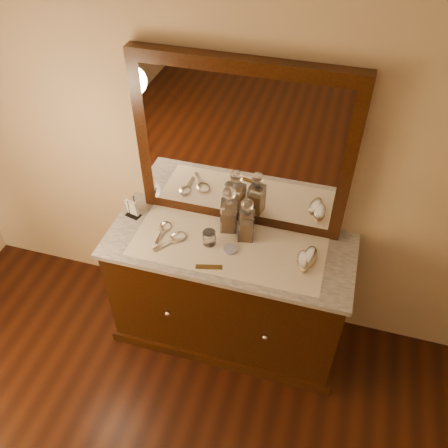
# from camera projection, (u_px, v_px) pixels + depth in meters

# --- Properties ---
(dresser_cabinet) EXTENTS (1.40, 0.55, 0.82)m
(dresser_cabinet) POSITION_uv_depth(u_px,v_px,m) (228.00, 293.00, 2.97)
(dresser_cabinet) COLOR black
(dresser_cabinet) RESTS_ON floor
(dresser_plinth) EXTENTS (1.46, 0.59, 0.08)m
(dresser_plinth) POSITION_uv_depth(u_px,v_px,m) (228.00, 327.00, 3.22)
(dresser_plinth) COLOR black
(dresser_plinth) RESTS_ON floor
(knob_left) EXTENTS (0.04, 0.04, 0.04)m
(knob_left) POSITION_uv_depth(u_px,v_px,m) (168.00, 314.00, 2.80)
(knob_left) COLOR silver
(knob_left) RESTS_ON dresser_cabinet
(knob_right) EXTENTS (0.04, 0.04, 0.04)m
(knob_right) POSITION_uv_depth(u_px,v_px,m) (265.00, 337.00, 2.68)
(knob_right) COLOR silver
(knob_right) RESTS_ON dresser_cabinet
(marble_top) EXTENTS (1.44, 0.59, 0.03)m
(marble_top) POSITION_uv_depth(u_px,v_px,m) (229.00, 246.00, 2.68)
(marble_top) COLOR silver
(marble_top) RESTS_ON dresser_cabinet
(mirror_frame) EXTENTS (1.20, 0.08, 1.00)m
(mirror_frame) POSITION_uv_depth(u_px,v_px,m) (242.00, 148.00, 2.50)
(mirror_frame) COLOR black
(mirror_frame) RESTS_ON marble_top
(mirror_glass) EXTENTS (1.06, 0.01, 0.86)m
(mirror_glass) POSITION_uv_depth(u_px,v_px,m) (240.00, 152.00, 2.48)
(mirror_glass) COLOR white
(mirror_glass) RESTS_ON marble_top
(lace_runner) EXTENTS (1.10, 0.45, 0.00)m
(lace_runner) POSITION_uv_depth(u_px,v_px,m) (228.00, 247.00, 2.65)
(lace_runner) COLOR silver
(lace_runner) RESTS_ON marble_top
(pin_dish) EXTENTS (0.09, 0.09, 0.01)m
(pin_dish) POSITION_uv_depth(u_px,v_px,m) (230.00, 249.00, 2.63)
(pin_dish) COLOR white
(pin_dish) RESTS_ON lace_runner
(comb) EXTENTS (0.15, 0.06, 0.01)m
(comb) POSITION_uv_depth(u_px,v_px,m) (209.00, 267.00, 2.53)
(comb) COLOR brown
(comb) RESTS_ON lace_runner
(napkin_rack) EXTENTS (0.10, 0.07, 0.14)m
(napkin_rack) POSITION_uv_depth(u_px,v_px,m) (132.00, 209.00, 2.82)
(napkin_rack) COLOR black
(napkin_rack) RESTS_ON marble_top
(decanter_left) EXTENTS (0.11, 0.11, 0.31)m
(decanter_left) POSITION_uv_depth(u_px,v_px,m) (229.00, 213.00, 2.68)
(decanter_left) COLOR #9B5916
(decanter_left) RESTS_ON lace_runner
(decanter_right) EXTENTS (0.10, 0.10, 0.29)m
(decanter_right) POSITION_uv_depth(u_px,v_px,m) (246.00, 223.00, 2.63)
(decanter_right) COLOR #9B5916
(decanter_right) RESTS_ON lace_runner
(brush_near) EXTENTS (0.10, 0.17, 0.04)m
(brush_near) POSITION_uv_depth(u_px,v_px,m) (303.00, 262.00, 2.54)
(brush_near) COLOR #9D8060
(brush_near) RESTS_ON lace_runner
(brush_far) EXTENTS (0.08, 0.17, 0.04)m
(brush_far) POSITION_uv_depth(u_px,v_px,m) (310.00, 257.00, 2.56)
(brush_far) COLOR #9D8060
(brush_far) RESTS_ON lace_runner
(hand_mirror_outer) EXTENTS (0.08, 0.20, 0.02)m
(hand_mirror_outer) POSITION_uv_depth(u_px,v_px,m) (164.00, 229.00, 2.75)
(hand_mirror_outer) COLOR silver
(hand_mirror_outer) RESTS_ON lace_runner
(hand_mirror_inner) EXTENTS (0.17, 0.21, 0.02)m
(hand_mirror_inner) POSITION_uv_depth(u_px,v_px,m) (175.00, 239.00, 2.69)
(hand_mirror_inner) COLOR silver
(hand_mirror_inner) RESTS_ON lace_runner
(tumblers) EXTENTS (0.08, 0.08, 0.09)m
(tumblers) POSITION_uv_depth(u_px,v_px,m) (209.00, 238.00, 2.64)
(tumblers) COLOR white
(tumblers) RESTS_ON lace_runner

